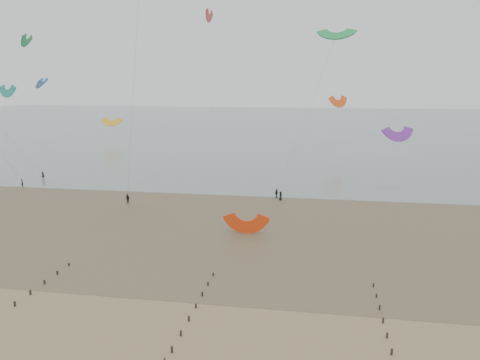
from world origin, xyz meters
The scene contains 6 objects.
ground centered at (0.00, 0.00, 0.00)m, with size 500.00×500.00×0.00m, color brown.
sea_and_shore centered at (-4.08, 34.40, 0.01)m, with size 500.00×665.00×0.03m.
kitesurfer_lead centered at (-45.78, 50.14, 0.89)m, with size 0.65×0.43×1.78m, color black.
kitesurfers centered at (22.35, 51.17, 0.86)m, with size 129.88×18.21×1.81m.
grounded_kite centered at (5.48, 27.83, 0.00)m, with size 5.79×3.03×4.41m, color #EC3C0E, non-canonical shape.
kites_airborne centered at (-8.25, 90.50, 21.79)m, with size 231.05×120.15×44.26m.
Camera 1 is at (15.28, -37.41, 22.23)m, focal length 35.00 mm.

